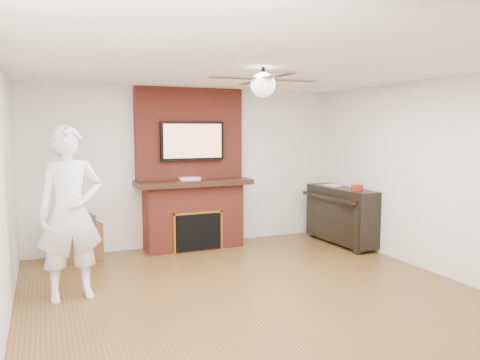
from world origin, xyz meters
name	(u,v)px	position (x,y,z in m)	size (l,w,h in m)	color
room_shell	(263,187)	(0.00, 0.00, 1.25)	(5.36, 5.86, 2.86)	brown
fireplace	(192,185)	(0.00, 2.55, 1.00)	(1.78, 0.64, 2.50)	maroon
tv	(192,141)	(0.00, 2.50, 1.68)	(1.00, 0.08, 0.60)	black
ceiling_fan	(263,84)	(0.00, 0.00, 2.33)	(1.21, 1.21, 0.31)	black
person	(70,213)	(-1.89, 0.89, 0.95)	(0.70, 0.47, 1.91)	white
side_table	(77,239)	(-1.73, 2.48, 0.30)	(0.68, 0.68, 0.65)	#522B17
piano	(341,214)	(2.27, 1.78, 0.49)	(0.59, 1.43, 1.01)	black
cable_box	(189,179)	(-0.07, 2.45, 1.10)	(0.31, 0.18, 0.04)	silver
candle_orange	(183,247)	(-0.21, 2.36, 0.06)	(0.07, 0.07, 0.12)	#C24A16
candle_green	(191,247)	(-0.08, 2.38, 0.05)	(0.07, 0.07, 0.10)	#3A8334
candle_cream	(202,247)	(0.08, 2.31, 0.05)	(0.08, 0.08, 0.10)	beige
candle_blue	(207,246)	(0.18, 2.37, 0.04)	(0.06, 0.06, 0.08)	#314D93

